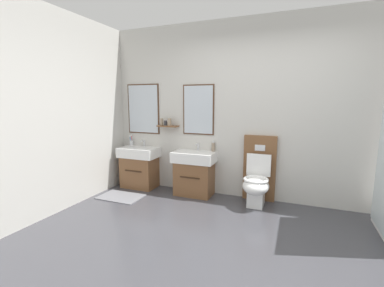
# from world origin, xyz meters

# --- Properties ---
(ground_plane) EXTENTS (6.31, 4.81, 0.10)m
(ground_plane) POSITION_xyz_m (0.00, 0.00, -0.05)
(ground_plane) COLOR #3D3D42
(ground_plane) RESTS_ON ground
(wall_back) EXTENTS (5.11, 0.27, 2.72)m
(wall_back) POSITION_xyz_m (-0.02, 1.75, 1.36)
(wall_back) COLOR beige
(wall_back) RESTS_ON ground
(wall_left) EXTENTS (0.12, 3.61, 2.72)m
(wall_left) POSITION_xyz_m (-2.50, 0.00, 1.36)
(wall_left) COLOR beige
(wall_left) RESTS_ON ground
(bath_mat) EXTENTS (0.68, 0.44, 0.01)m
(bath_mat) POSITION_xyz_m (-1.99, 0.94, 0.01)
(bath_mat) COLOR slate
(bath_mat) RESTS_ON ground
(vanity_sink_left) EXTENTS (0.67, 0.43, 0.71)m
(vanity_sink_left) POSITION_xyz_m (-1.99, 1.51, 0.37)
(vanity_sink_left) COLOR brown
(vanity_sink_left) RESTS_ON ground
(tap_on_left_sink) EXTENTS (0.03, 0.13, 0.11)m
(tap_on_left_sink) POSITION_xyz_m (-1.99, 1.66, 0.78)
(tap_on_left_sink) COLOR silver
(tap_on_left_sink) RESTS_ON vanity_sink_left
(vanity_sink_right) EXTENTS (0.67, 0.43, 0.71)m
(vanity_sink_right) POSITION_xyz_m (-0.96, 1.51, 0.37)
(vanity_sink_right) COLOR brown
(vanity_sink_right) RESTS_ON ground
(tap_on_right_sink) EXTENTS (0.03, 0.13, 0.11)m
(tap_on_right_sink) POSITION_xyz_m (-0.96, 1.66, 0.78)
(tap_on_right_sink) COLOR silver
(tap_on_right_sink) RESTS_ON vanity_sink_right
(toilet) EXTENTS (0.48, 0.63, 1.00)m
(toilet) POSITION_xyz_m (0.05, 1.49, 0.38)
(toilet) COLOR brown
(toilet) RESTS_ON ground
(toothbrush_cup) EXTENTS (0.07, 0.07, 0.20)m
(toothbrush_cup) POSITION_xyz_m (-2.25, 1.65, 0.76)
(toothbrush_cup) COLOR silver
(toothbrush_cup) RESTS_ON vanity_sink_left
(soap_dispenser) EXTENTS (0.06, 0.06, 0.17)m
(soap_dispenser) POSITION_xyz_m (-0.69, 1.66, 0.78)
(soap_dispenser) COLOR gray
(soap_dispenser) RESTS_ON vanity_sink_right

